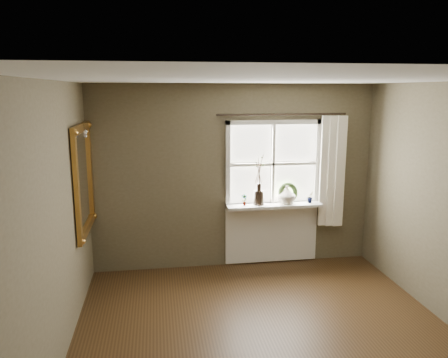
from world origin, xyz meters
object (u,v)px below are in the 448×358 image
cream_vase (287,195)px  dark_jug (259,198)px  gilt_mirror (84,179)px  wreath (288,195)px

cream_vase → dark_jug: bearing=180.0°
dark_jug → gilt_mirror: bearing=-169.3°
cream_vase → gilt_mirror: 2.76m
cream_vase → gilt_mirror: bearing=-170.9°
cream_vase → wreath: wreath is taller
wreath → gilt_mirror: 2.80m
wreath → dark_jug: bearing=176.2°
dark_jug → wreath: size_ratio=0.69×
cream_vase → wreath: bearing=52.0°
cream_vase → gilt_mirror: gilt_mirror is taller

